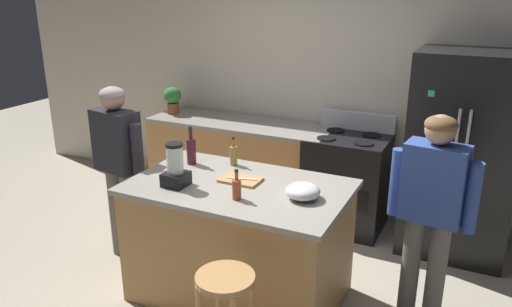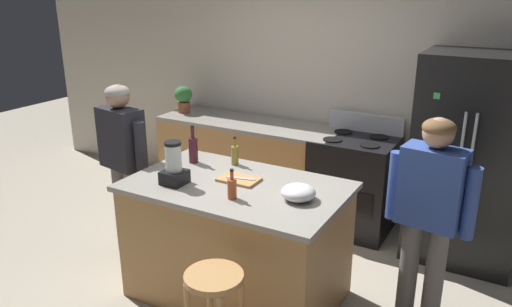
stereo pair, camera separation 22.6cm
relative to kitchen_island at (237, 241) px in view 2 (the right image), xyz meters
name	(u,v)px [view 2 (the right image)]	position (x,y,z in m)	size (l,w,h in m)	color
ground_plane	(238,293)	(0.00, 0.00, -0.47)	(14.00, 14.00, 0.00)	#B2A893
back_wall	(334,85)	(0.00, 1.95, 0.88)	(8.00, 0.10, 2.70)	beige
kitchen_island	(237,241)	(0.00, 0.00, 0.00)	(1.61, 0.99, 0.94)	#B7844C
back_counter_run	(248,163)	(-0.80, 1.55, 0.00)	(2.00, 0.64, 0.94)	#B7844C
refrigerator	(469,160)	(1.42, 1.50, 0.44)	(0.90, 0.73, 1.82)	black
stove_range	(353,183)	(0.41, 1.52, 0.01)	(0.76, 0.65, 1.12)	black
person_by_island_left	(123,155)	(-1.20, 0.09, 0.47)	(0.60, 0.29, 1.55)	#66605B
person_by_sink_right	(429,207)	(1.32, 0.29, 0.47)	(0.60, 0.27, 1.55)	#66605B
bar_stool	(214,298)	(0.32, -0.78, 0.07)	(0.36, 0.36, 0.71)	#B7844C
potted_plant	(184,97)	(-1.65, 1.55, 0.64)	(0.20, 0.20, 0.30)	brown
blender_appliance	(174,166)	(-0.40, -0.21, 0.61)	(0.17, 0.17, 0.32)	black
bottle_vinegar	(235,154)	(-0.23, 0.36, 0.55)	(0.06, 0.06, 0.24)	olive
bottle_wine	(193,149)	(-0.55, 0.23, 0.59)	(0.08, 0.08, 0.32)	#471923
bottle_cooking_sauce	(232,188)	(0.11, -0.23, 0.55)	(0.06, 0.06, 0.22)	#B24C26
mixing_bowl	(298,192)	(0.51, -0.03, 0.52)	(0.24, 0.24, 0.11)	white
cutting_board	(239,179)	(-0.02, 0.07, 0.48)	(0.30, 0.20, 0.02)	#B7844C
chef_knife	(241,178)	(0.00, 0.07, 0.49)	(0.22, 0.03, 0.01)	#B7BABF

